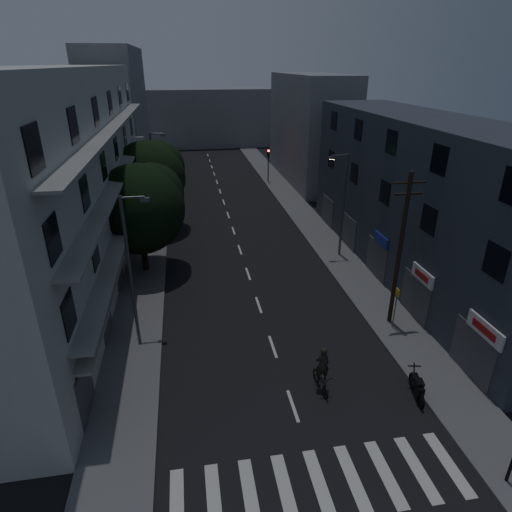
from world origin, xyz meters
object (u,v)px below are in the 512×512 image
object	(u,v)px
cyclist	(321,375)
utility_pole	(400,248)
bus_stop_sign	(396,301)
motorcycle	(417,387)

from	to	relation	value
cyclist	utility_pole	bearing A→B (deg)	35.51
utility_pole	cyclist	xyz separation A→B (m)	(-5.76, -4.77, -4.06)
utility_pole	bus_stop_sign	world-z (taller)	utility_pole
utility_pole	cyclist	size ratio (longest dim) A/B	3.76
cyclist	bus_stop_sign	bearing A→B (deg)	32.00
bus_stop_sign	cyclist	bearing A→B (deg)	-143.88
utility_pole	motorcycle	world-z (taller)	utility_pole
motorcycle	bus_stop_sign	bearing A→B (deg)	87.13
bus_stop_sign	motorcycle	xyz separation A→B (m)	(-1.40, -5.32, -1.36)
bus_stop_sign	cyclist	xyz separation A→B (m)	(-5.63, -4.11, -1.08)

